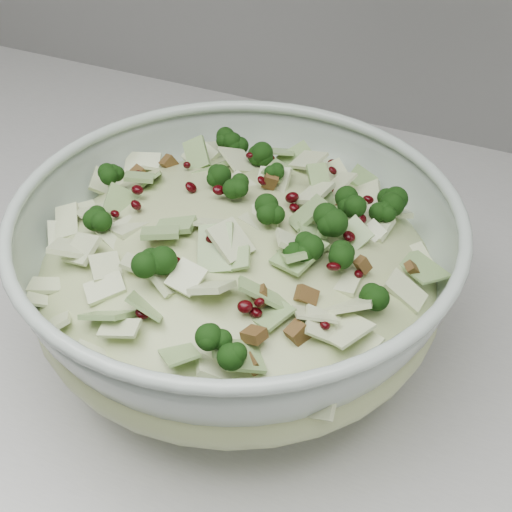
# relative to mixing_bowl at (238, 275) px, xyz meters

# --- Properties ---
(counter) EXTENTS (3.60, 0.60, 0.90)m
(counter) POSITION_rel_mixing_bowl_xyz_m (-0.19, 0.10, -0.52)
(counter) COLOR #BABAB5
(counter) RESTS_ON floor
(mixing_bowl) EXTENTS (0.37, 0.37, 0.13)m
(mixing_bowl) POSITION_rel_mixing_bowl_xyz_m (0.00, 0.00, 0.00)
(mixing_bowl) COLOR #AEBFB2
(mixing_bowl) RESTS_ON counter
(salad) EXTENTS (0.36, 0.36, 0.13)m
(salad) POSITION_rel_mixing_bowl_xyz_m (-0.00, 0.00, 0.02)
(salad) COLOR #C4D692
(salad) RESTS_ON mixing_bowl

